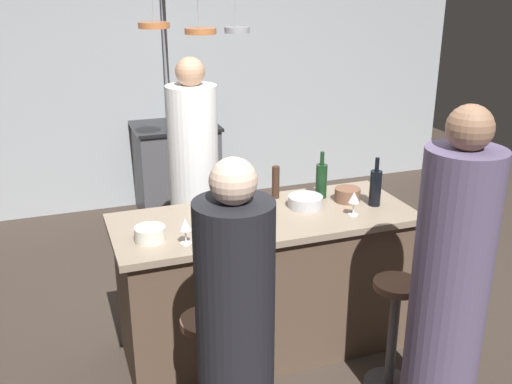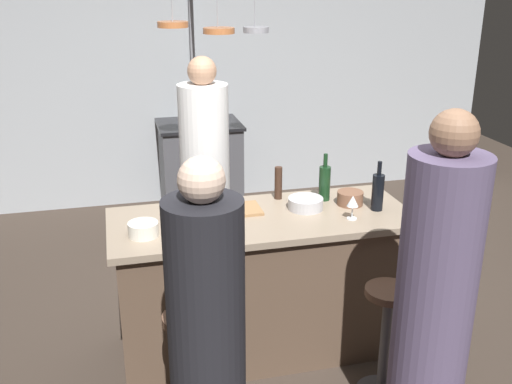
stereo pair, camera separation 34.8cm
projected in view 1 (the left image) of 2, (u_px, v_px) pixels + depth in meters
The scene contains 20 objects.
ground_plane at pixel (264, 345), 3.82m from camera, with size 9.00×9.00×0.00m, color #382D26.
back_wall at pixel (164, 75), 5.89m from camera, with size 6.40×0.16×2.60m, color #9EA3A8.
kitchen_island at pixel (264, 283), 3.67m from camera, with size 1.80×0.72×0.90m.
stove_range at pixel (177, 169), 5.83m from camera, with size 0.80×0.64×0.89m.
chef at pixel (194, 183), 4.37m from camera, with size 0.36×0.36×1.72m.
bar_stool_left at pixel (208, 371), 2.98m from camera, with size 0.28×0.28×0.68m.
guest_left at pixel (236, 347), 2.56m from camera, with size 0.34×0.34×1.59m.
bar_stool_right at pixel (393, 330), 3.32m from camera, with size 0.28×0.28×0.68m.
guest_right at pixel (449, 295), 2.84m from camera, with size 0.37×0.37×1.73m.
overhead_pot_rack at pixel (182, 50), 5.01m from camera, with size 0.87×1.29×2.17m.
cutting_board at pixel (235, 211), 3.57m from camera, with size 0.32×0.22×0.02m, color #997047.
pepper_mill at pixel (276, 182), 3.76m from camera, with size 0.05×0.05×0.21m, color #382319.
wine_bottle_rose at pixel (218, 223), 3.14m from camera, with size 0.07×0.07×0.29m.
wine_bottle_dark at pixel (375, 187), 3.64m from camera, with size 0.07×0.07×0.31m.
wine_bottle_red at pixel (321, 180), 3.77m from camera, with size 0.07×0.07×0.30m.
wine_glass_by_chef at pixel (185, 226), 3.11m from camera, with size 0.07×0.07×0.15m.
wine_glass_near_right_guest at pixel (354, 199), 3.49m from camera, with size 0.07×0.07×0.15m.
mixing_bowl_ceramic at pixel (150, 234), 3.18m from camera, with size 0.17×0.17×0.08m, color silver.
mixing_bowl_wooden at pixel (347, 195), 3.73m from camera, with size 0.16×0.16×0.08m, color brown.
mixing_bowl_steel at pixel (305, 202), 3.64m from camera, with size 0.21×0.21×0.07m, color #B7B7BC.
Camera 1 is at (-1.15, -3.04, 2.25)m, focal length 41.61 mm.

